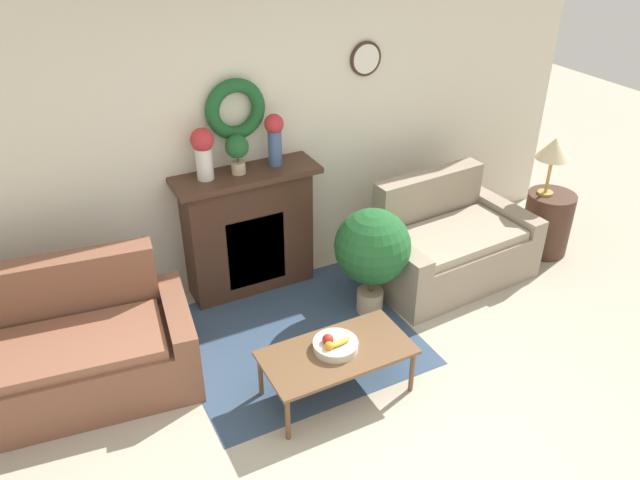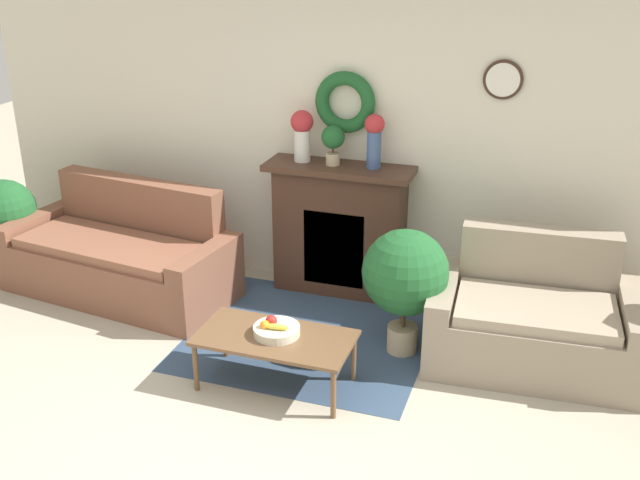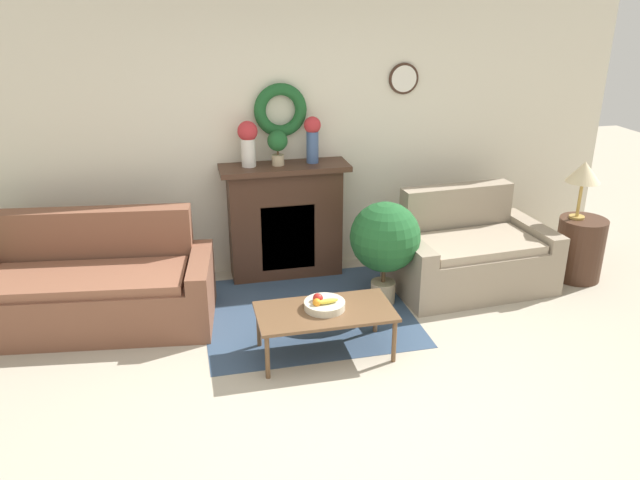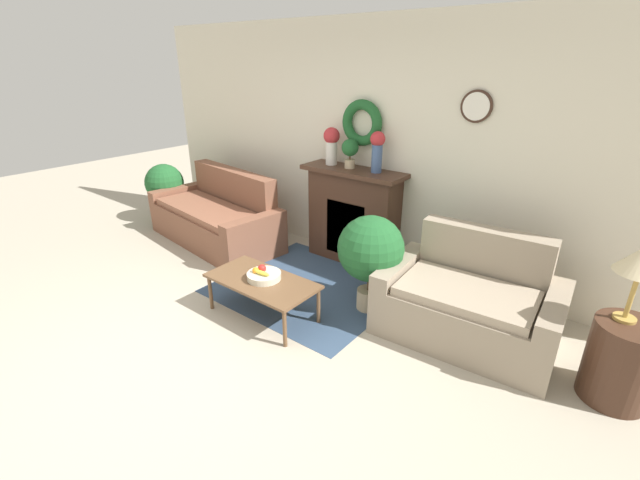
{
  "view_description": "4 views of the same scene",
  "coord_description": "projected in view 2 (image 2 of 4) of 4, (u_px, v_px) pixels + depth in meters",
  "views": [
    {
      "loc": [
        -1.66,
        -2.09,
        3.25
      ],
      "look_at": [
        0.14,
        1.41,
        0.91
      ],
      "focal_mm": 35.0,
      "sensor_mm": 36.0,
      "label": 1
    },
    {
      "loc": [
        1.65,
        -3.23,
        2.91
      ],
      "look_at": [
        0.07,
        1.42,
        0.85
      ],
      "focal_mm": 42.0,
      "sensor_mm": 36.0,
      "label": 2
    },
    {
      "loc": [
        -1.03,
        -3.29,
        2.67
      ],
      "look_at": [
        0.02,
        1.24,
        0.79
      ],
      "focal_mm": 35.0,
      "sensor_mm": 36.0,
      "label": 3
    },
    {
      "loc": [
        2.54,
        -1.61,
        2.27
      ],
      "look_at": [
        0.17,
        1.41,
        0.64
      ],
      "focal_mm": 24.0,
      "sensor_mm": 36.0,
      "label": 4
    }
  ],
  "objects": [
    {
      "name": "fruit_bowl",
      "position": [
        276.0,
        329.0,
        5.01
      ],
      "size": [
        0.32,
        0.32,
        0.12
      ],
      "color": "beige",
      "rests_on": "coffee_table"
    },
    {
      "name": "wall_back",
      "position": [
        356.0,
        132.0,
        6.14
      ],
      "size": [
        6.8,
        0.18,
        2.7
      ],
      "color": "beige",
      "rests_on": "ground_plane"
    },
    {
      "name": "vase_on_mantel_right",
      "position": [
        374.0,
        137.0,
        5.9
      ],
      "size": [
        0.16,
        0.16,
        0.44
      ],
      "color": "#3D5684",
      "rests_on": "fireplace"
    },
    {
      "name": "floor_rug",
      "position": [
        310.0,
        336.0,
        5.75
      ],
      "size": [
        1.8,
        1.64,
        0.01
      ],
      "color": "#334760",
      "rests_on": "ground_plane"
    },
    {
      "name": "potted_plant_floor_by_couch",
      "position": [
        5.0,
        215.0,
        6.68
      ],
      "size": [
        0.55,
        0.55,
        0.86
      ],
      "color": "tan",
      "rests_on": "ground_plane"
    },
    {
      "name": "potted_plant_on_mantel",
      "position": [
        333.0,
        140.0,
        6.0
      ],
      "size": [
        0.19,
        0.19,
        0.33
      ],
      "color": "tan",
      "rests_on": "fireplace"
    },
    {
      "name": "potted_plant_floor_by_loveseat",
      "position": [
        405.0,
        275.0,
        5.33
      ],
      "size": [
        0.62,
        0.62,
        0.95
      ],
      "color": "tan",
      "rests_on": "ground_plane"
    },
    {
      "name": "couch_left",
      "position": [
        122.0,
        257.0,
        6.37
      ],
      "size": [
        2.05,
        1.11,
        0.92
      ],
      "rotation": [
        0.0,
        0.0,
        -0.13
      ],
      "color": "brown",
      "rests_on": "ground_plane"
    },
    {
      "name": "loveseat_right",
      "position": [
        533.0,
        322.0,
        5.33
      ],
      "size": [
        1.52,
        0.99,
        0.91
      ],
      "rotation": [
        0.0,
        0.0,
        0.06
      ],
      "color": "gray",
      "rests_on": "ground_plane"
    },
    {
      "name": "vase_on_mantel_left",
      "position": [
        302.0,
        132.0,
        6.08
      ],
      "size": [
        0.19,
        0.19,
        0.42
      ],
      "color": "silver",
      "rests_on": "fireplace"
    },
    {
      "name": "fireplace",
      "position": [
        339.0,
        229.0,
        6.29
      ],
      "size": [
        1.22,
        0.41,
        1.13
      ],
      "color": "#42281C",
      "rests_on": "ground_plane"
    },
    {
      "name": "ground_plane",
      "position": [
        232.0,
        458.0,
        4.44
      ],
      "size": [
        16.0,
        16.0,
        0.0
      ],
      "primitive_type": "plane",
      "color": "#ADA38E"
    },
    {
      "name": "coffee_table",
      "position": [
        275.0,
        341.0,
        5.02
      ],
      "size": [
        1.05,
        0.54,
        0.38
      ],
      "color": "brown",
      "rests_on": "ground_plane"
    }
  ]
}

